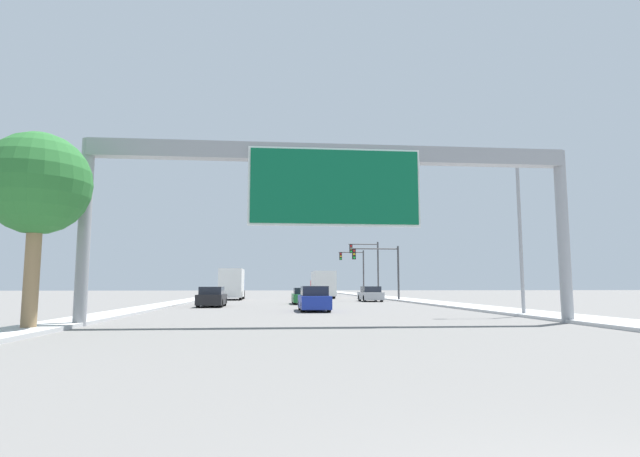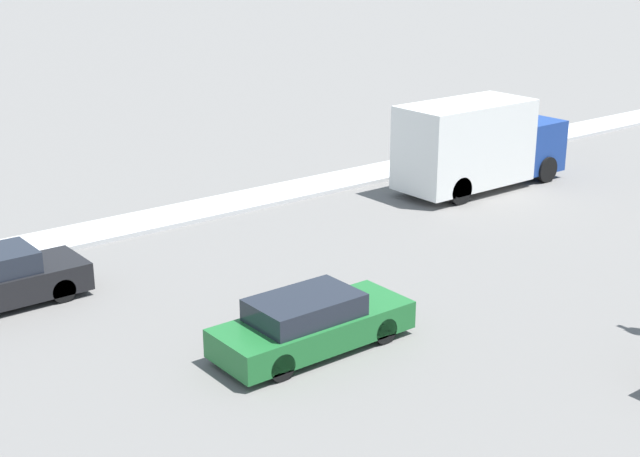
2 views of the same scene
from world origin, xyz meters
name	(u,v)px [view 2 (image 2 of 2)]	position (x,y,z in m)	size (l,w,h in m)	color
median_strip_left	(516,144)	(-10.75, 60.00, 0.07)	(2.00, 120.00, 0.15)	#BBBBBB
car_near_right	(311,323)	(0.00, 40.09, 0.65)	(1.78, 4.80, 1.36)	#1E662D
truck_box_secondary	(477,145)	(-7.00, 53.23, 1.69)	(2.40, 7.19, 3.33)	navy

